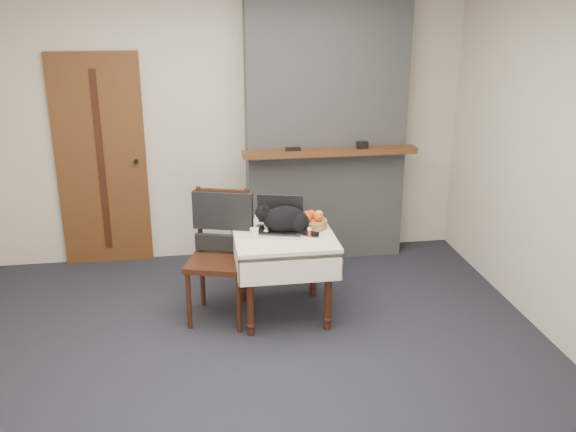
# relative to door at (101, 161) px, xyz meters

# --- Properties ---
(ground) EXTENTS (4.50, 4.50, 0.00)m
(ground) POSITION_rel_door_xyz_m (1.20, -1.97, -1.00)
(ground) COLOR black
(ground) RESTS_ON ground
(room_shell) EXTENTS (4.52, 4.01, 2.61)m
(room_shell) POSITION_rel_door_xyz_m (1.20, -1.51, 0.76)
(room_shell) COLOR beige
(room_shell) RESTS_ON ground
(door) EXTENTS (0.82, 0.10, 2.00)m
(door) POSITION_rel_door_xyz_m (0.00, 0.00, 0.00)
(door) COLOR brown
(door) RESTS_ON ground
(chimney) EXTENTS (1.62, 0.48, 2.60)m
(chimney) POSITION_rel_door_xyz_m (2.10, -0.13, 0.30)
(chimney) COLOR gray
(chimney) RESTS_ON ground
(side_table) EXTENTS (0.78, 0.78, 0.70)m
(side_table) POSITION_rel_door_xyz_m (1.52, -1.35, -0.41)
(side_table) COLOR #34190E
(side_table) RESTS_ON ground
(laptop) EXTENTS (0.44, 0.40, 0.27)m
(laptop) POSITION_rel_door_xyz_m (1.49, -1.27, -0.23)
(laptop) COLOR #B7B7BC
(laptop) RESTS_ON side_table
(cat) EXTENTS (0.49, 0.29, 0.25)m
(cat) POSITION_rel_door_xyz_m (1.54, -1.32, -0.19)
(cat) COLOR black
(cat) RESTS_ON side_table
(cream_jar) EXTENTS (0.07, 0.07, 0.08)m
(cream_jar) POSITION_rel_door_xyz_m (1.28, -1.41, -0.26)
(cream_jar) COLOR white
(cream_jar) RESTS_ON side_table
(pill_bottle) EXTENTS (0.03, 0.03, 0.07)m
(pill_bottle) POSITION_rel_door_xyz_m (1.71, -1.44, -0.26)
(pill_bottle) COLOR #A63914
(pill_bottle) RESTS_ON side_table
(fruit_basket) EXTENTS (0.24, 0.24, 0.13)m
(fruit_basket) POSITION_rel_door_xyz_m (1.77, -1.24, -0.25)
(fruit_basket) COLOR #AB8B45
(fruit_basket) RESTS_ON side_table
(desk_clutter) EXTENTS (0.15, 0.03, 0.01)m
(desk_clutter) POSITION_rel_door_xyz_m (1.68, -1.29, -0.30)
(desk_clutter) COLOR black
(desk_clutter) RESTS_ON side_table
(chair) EXTENTS (0.58, 0.57, 1.04)m
(chair) POSITION_rel_door_xyz_m (1.03, -1.24, -0.34)
(chair) COLOR #34190E
(chair) RESTS_ON ground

